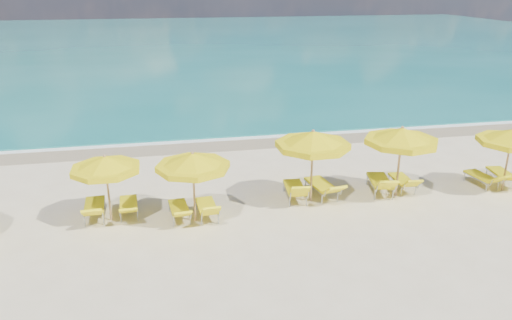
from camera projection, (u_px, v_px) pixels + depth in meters
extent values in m
plane|color=beige|center=(265.00, 210.00, 16.33)|extent=(120.00, 120.00, 0.00)
cube|color=#136C67|center=(180.00, 42.00, 60.59)|extent=(120.00, 80.00, 0.30)
cube|color=tan|center=(231.00, 142.00, 23.15)|extent=(120.00, 2.60, 0.01)
cube|color=white|center=(228.00, 137.00, 23.89)|extent=(120.00, 1.20, 0.03)
cube|color=white|center=(112.00, 102.00, 30.89)|extent=(14.00, 0.36, 0.05)
cube|color=white|center=(298.00, 74.00, 39.95)|extent=(18.00, 0.30, 0.05)
cylinder|color=tan|center=(108.00, 189.00, 15.28)|extent=(0.06, 0.06, 2.08)
cone|color=#FEE90C|center=(105.00, 163.00, 14.99)|extent=(2.77, 2.77, 0.42)
cylinder|color=#FEE90C|center=(106.00, 169.00, 15.06)|extent=(2.80, 2.80, 0.17)
sphere|color=tan|center=(104.00, 156.00, 14.91)|extent=(0.09, 0.09, 0.09)
cylinder|color=tan|center=(194.00, 188.00, 15.20)|extent=(0.07, 0.07, 2.20)
cone|color=#FEE90C|center=(193.00, 160.00, 14.89)|extent=(2.33, 2.33, 0.44)
cylinder|color=#FEE90C|center=(193.00, 167.00, 14.96)|extent=(2.35, 2.35, 0.18)
sphere|color=tan|center=(192.00, 153.00, 14.81)|extent=(0.10, 0.10, 0.10)
cylinder|color=tan|center=(312.00, 167.00, 16.58)|extent=(0.08, 0.08, 2.42)
cone|color=#FEE90C|center=(313.00, 138.00, 16.24)|extent=(3.20, 3.20, 0.48)
cylinder|color=#FEE90C|center=(313.00, 145.00, 16.32)|extent=(3.23, 3.23, 0.19)
sphere|color=tan|center=(313.00, 131.00, 16.15)|extent=(0.11, 0.11, 0.11)
cylinder|color=tan|center=(399.00, 163.00, 16.98)|extent=(0.08, 0.08, 2.42)
cone|color=#FEE90C|center=(402.00, 135.00, 16.63)|extent=(2.89, 2.89, 0.48)
cylinder|color=#FEE90C|center=(401.00, 141.00, 16.71)|extent=(2.92, 2.92, 0.19)
sphere|color=tan|center=(403.00, 127.00, 16.55)|extent=(0.11, 0.11, 0.11)
cylinder|color=tan|center=(507.00, 161.00, 17.47)|extent=(0.07, 0.07, 2.23)
cone|color=#FEE90C|center=(512.00, 135.00, 17.15)|extent=(2.50, 2.50, 0.45)
cylinder|color=#FEE90C|center=(511.00, 141.00, 17.23)|extent=(2.52, 2.52, 0.18)
cube|color=#FEEE0F|center=(94.00, 205.00, 15.75)|extent=(0.66, 1.35, 0.08)
cube|color=#FEEE0F|center=(92.00, 212.00, 14.85)|extent=(0.62, 0.59, 0.42)
cube|color=#FEEE0F|center=(128.00, 203.00, 15.95)|extent=(0.61, 1.25, 0.08)
cube|color=#FEEE0F|center=(128.00, 210.00, 15.12)|extent=(0.57, 0.56, 0.36)
cube|color=#FEEE0F|center=(179.00, 207.00, 15.69)|extent=(0.64, 1.25, 0.07)
cube|color=#FEEE0F|center=(183.00, 214.00, 14.88)|extent=(0.58, 0.56, 0.37)
cube|color=#FEEE0F|center=(206.00, 206.00, 15.77)|extent=(0.63, 1.28, 0.08)
cube|color=#FEEE0F|center=(211.00, 211.00, 14.94)|extent=(0.59, 0.52, 0.46)
cube|color=#FEEE0F|center=(295.00, 187.00, 17.07)|extent=(0.75, 1.43, 0.08)
cube|color=#FEEE0F|center=(300.00, 192.00, 16.14)|extent=(0.66, 0.56, 0.53)
cube|color=#FEEE0F|center=(321.00, 184.00, 17.30)|extent=(0.83, 1.49, 0.09)
cube|color=#FEEE0F|center=(334.00, 190.00, 16.36)|extent=(0.71, 0.69, 0.45)
cube|color=#FEEE0F|center=(380.00, 180.00, 17.61)|extent=(0.93, 1.56, 0.09)
cube|color=#FEEE0F|center=(387.00, 185.00, 16.61)|extent=(0.75, 0.69, 0.52)
cube|color=#FEEE0F|center=(402.00, 179.00, 17.88)|extent=(0.63, 1.27, 0.08)
cube|color=#FEEE0F|center=(412.00, 183.00, 17.03)|extent=(0.58, 0.53, 0.42)
cube|color=#FEEE0F|center=(481.00, 176.00, 18.20)|extent=(0.70, 1.28, 0.08)
cube|color=#FEEE0F|center=(499.00, 179.00, 17.39)|extent=(0.60, 0.56, 0.42)
cube|color=#FEEE0F|center=(501.00, 173.00, 18.41)|extent=(0.76, 1.37, 0.08)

